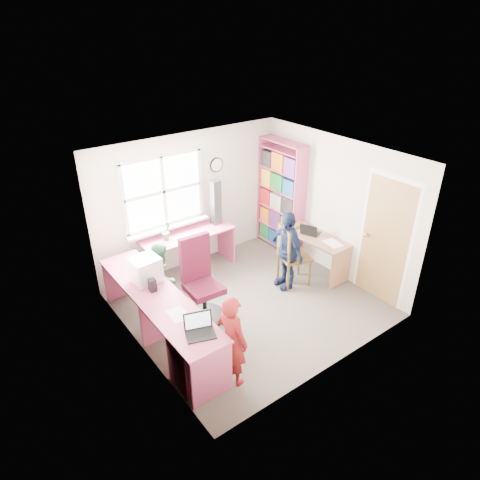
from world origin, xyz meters
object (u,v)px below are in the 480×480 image
(laptop_right, at_px, (310,232))
(person_navy, at_px, (287,250))
(cd_tower, at_px, (215,202))
(person_green, at_px, (162,277))
(crt_monitor, at_px, (145,270))
(wooden_chair, at_px, (290,254))
(laptop_left, at_px, (199,328))
(bookshelf, at_px, (281,199))
(right_desk, at_px, (316,246))
(potted_plant, at_px, (167,232))
(person_red, at_px, (232,340))
(l_desk, at_px, (185,322))
(swivel_chair, at_px, (201,284))

(laptop_right, distance_m, person_navy, 0.71)
(cd_tower, relative_size, person_green, 0.72)
(crt_monitor, bearing_deg, cd_tower, 23.65)
(wooden_chair, xyz_separation_m, laptop_left, (-2.34, -0.95, 0.23))
(bookshelf, distance_m, person_navy, 1.44)
(bookshelf, height_order, wooden_chair, bookshelf)
(crt_monitor, relative_size, cd_tower, 0.50)
(right_desk, xyz_separation_m, laptop_right, (-0.06, 0.13, 0.24))
(bookshelf, distance_m, potted_plant, 2.30)
(cd_tower, bearing_deg, wooden_chair, -72.09)
(potted_plant, bearing_deg, person_green, -124.13)
(wooden_chair, bearing_deg, right_desk, 19.35)
(laptop_left, relative_size, person_red, 0.34)
(right_desk, bearing_deg, cd_tower, 129.24)
(laptop_right, height_order, person_red, person_red)
(l_desk, distance_m, wooden_chair, 2.25)
(laptop_left, distance_m, potted_plant, 2.46)
(swivel_chair, relative_size, potted_plant, 4.46)
(bookshelf, relative_size, potted_plant, 7.22)
(laptop_left, bearing_deg, right_desk, 37.45)
(person_navy, bearing_deg, laptop_right, 112.32)
(bookshelf, bearing_deg, laptop_left, -146.28)
(bookshelf, xyz_separation_m, cd_tower, (-1.28, 0.29, 0.15))
(crt_monitor, bearing_deg, laptop_right, -9.53)
(bookshelf, distance_m, swivel_chair, 2.62)
(laptop_right, relative_size, person_red, 0.31)
(swivel_chair, height_order, wooden_chair, swivel_chair)
(crt_monitor, relative_size, person_navy, 0.30)
(bookshelf, relative_size, swivel_chair, 1.62)
(laptop_right, bearing_deg, swivel_chair, 66.44)
(crt_monitor, xyz_separation_m, potted_plant, (0.83, 0.95, -0.04))
(bookshelf, bearing_deg, right_desk, -95.10)
(l_desk, bearing_deg, bookshelf, 26.43)
(right_desk, distance_m, swivel_chair, 2.30)
(l_desk, height_order, person_red, person_red)
(crt_monitor, xyz_separation_m, person_green, (0.35, 0.25, -0.38))
(swivel_chair, xyz_separation_m, person_navy, (1.56, -0.16, 0.12))
(wooden_chair, distance_m, laptop_left, 2.54)
(l_desk, bearing_deg, right_desk, 7.69)
(bookshelf, xyz_separation_m, person_navy, (-0.84, -1.12, -0.32))
(laptop_left, bearing_deg, potted_plant, 90.17)
(potted_plant, bearing_deg, laptop_left, -109.21)
(laptop_right, bearing_deg, potted_plant, 36.50)
(right_desk, relative_size, swivel_chair, 0.93)
(swivel_chair, relative_size, laptop_right, 3.30)
(wooden_chair, xyz_separation_m, cd_tower, (-0.53, 1.40, 0.58))
(person_red, bearing_deg, crt_monitor, 0.36)
(wooden_chair, height_order, cd_tower, cd_tower)
(right_desk, height_order, crt_monitor, crt_monitor)
(right_desk, xyz_separation_m, laptop_left, (-2.99, -0.98, 0.31))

